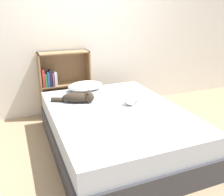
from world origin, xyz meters
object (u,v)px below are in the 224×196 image
object	(u,v)px
pillow	(85,86)
bookshelf	(63,83)
bed	(117,129)
cat_light	(134,97)
cat_dark	(79,97)

from	to	relation	value
pillow	bookshelf	bearing A→B (deg)	118.82
bed	bookshelf	xyz separation A→B (m)	(-0.39, 1.32, 0.28)
bookshelf	pillow	bearing A→B (deg)	-61.18
bed	pillow	size ratio (longest dim) A/B	4.07
bed	cat_light	xyz separation A→B (m)	(0.33, 0.20, 0.32)
cat_light	cat_dark	world-z (taller)	cat_dark
bed	cat_dark	distance (m)	0.65
bookshelf	cat_dark	bearing A→B (deg)	-87.98
cat_dark	pillow	bearing A→B (deg)	88.67
bed	bookshelf	distance (m)	1.40
cat_light	bookshelf	bearing A→B (deg)	-104.57
bed	cat_light	world-z (taller)	cat_light
pillow	cat_light	distance (m)	0.81
cat_light	bookshelf	xyz separation A→B (m)	(-0.71, 1.12, -0.04)
bed	pillow	xyz separation A→B (m)	(-0.14, 0.87, 0.33)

